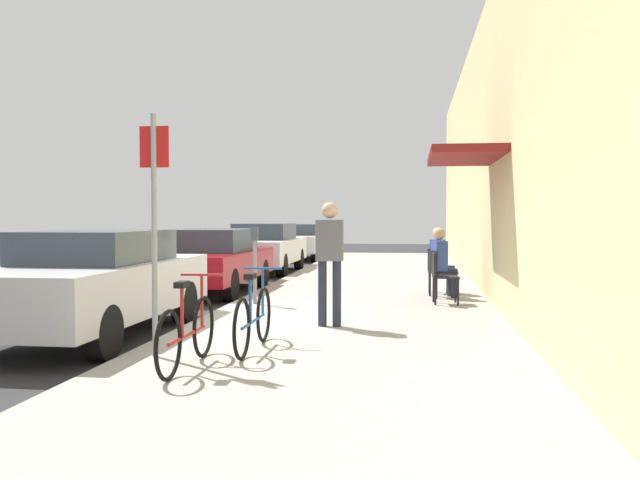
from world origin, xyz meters
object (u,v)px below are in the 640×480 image
Objects in this scene: parked_car_3 at (299,241)px; bicycle_1 at (254,319)px; cafe_chair_2 at (438,267)px; seated_patron_2 at (441,258)px; street_sign at (154,215)px; bicycle_0 at (187,332)px; seated_patron_1 at (442,260)px; cafe_chair_1 at (439,270)px; cafe_chair_0 at (441,275)px; parked_car_2 at (264,247)px; pedestrian_standing at (330,253)px; parking_meter at (255,259)px; parked_car_0 at (94,282)px; parked_car_1 at (211,260)px.

parked_car_3 is 18.04m from bicycle_1.
cafe_chair_2 is 0.20m from seated_patron_2.
bicycle_0 is at bearing -42.98° from street_sign.
seated_patron_1 and seated_patron_2 have the same top height.
cafe_chair_1 is at bearing -94.57° from seated_patron_2.
parked_car_3 is 5.06× the size of cafe_chair_0.
parked_car_3 is 12.69m from cafe_chair_2.
street_sign is 2.99× the size of cafe_chair_0.
bicycle_0 is at bearing -110.95° from cafe_chair_2.
parked_car_2 is at bearing 97.02° from street_sign.
pedestrian_standing is (1.61, 2.24, -0.52)m from street_sign.
parking_meter is 3.22m from cafe_chair_0.
seated_patron_2 is (4.79, 4.93, 0.07)m from parked_car_0.
parked_car_0 is 1.00× the size of parked_car_1.
cafe_chair_2 is at bearing 63.83° from street_sign.
pedestrian_standing reaches higher than bicycle_1.
cafe_chair_1 is (3.23, 5.83, -1.02)m from street_sign.
seated_patron_2 is 0.76× the size of pedestrian_standing.
bicycle_0 is 1.33× the size of seated_patron_1.
parked_car_0 is 5.06× the size of cafe_chair_2.
cafe_chair_2 is (4.73, -0.40, -0.08)m from parked_car_1.
seated_patron_2 is (3.29, 6.56, -0.82)m from street_sign.
bicycle_0 is at bearing -46.28° from parked_car_0.
parked_car_1 is 4.92m from seated_patron_1.
parking_meter is at bearing -146.12° from cafe_chair_2.
parked_car_0 reaches higher than parked_car_3.
parking_meter reaches higher than seated_patron_1.
bicycle_1 reaches higher than cafe_chair_0.
street_sign is 5.93m from cafe_chair_0.
parked_car_2 is at bearing 107.39° from pedestrian_standing.
parked_car_3 reaches higher than cafe_chair_1.
bicycle_0 is 6.93m from seated_patron_1.
parked_car_1 is at bearing 175.02° from seated_patron_2.
seated_patron_2 is (0.00, 0.70, 0.00)m from seated_patron_1.
parking_meter reaches higher than parked_car_1.
pedestrian_standing is at bearing 69.95° from bicycle_1.
parked_car_1 is at bearing 123.36° from pedestrian_standing.
parked_car_0 reaches higher than cafe_chair_0.
cafe_chair_2 is (3.23, 6.58, -1.02)m from street_sign.
parking_meter reaches higher than bicycle_1.
pedestrian_standing reaches higher than cafe_chair_1.
cafe_chair_0 is at bearing -57.12° from parked_car_2.
seated_patron_1 reaches higher than parked_car_3.
parked_car_2 is 2.59× the size of pedestrian_standing.
pedestrian_standing is (0.65, 1.77, 0.64)m from bicycle_1.
bicycle_1 is at bearing -113.34° from seated_patron_1.
parking_meter reaches higher than seated_patron_2.
cafe_chair_2 is at bearing 69.52° from pedestrian_standing.
seated_patron_1 is at bearing 86.44° from cafe_chair_0.
street_sign is (1.50, -12.19, 0.90)m from parked_car_2.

